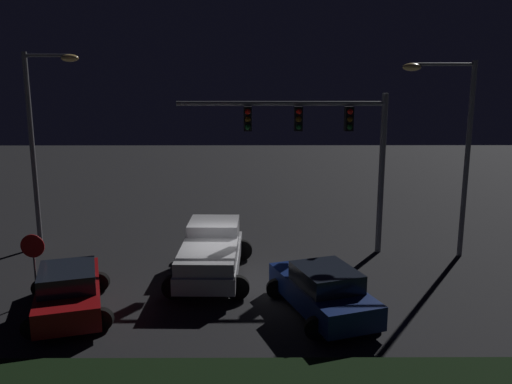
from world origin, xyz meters
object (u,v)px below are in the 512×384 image
object	(u,v)px
car_sedan_far	(323,290)
street_lamp_left	(41,128)
stop_sign	(33,255)
street_lamp_right	(454,135)
car_sedan	(69,290)
traffic_signal_gantry	(322,134)
pickup_truck	(212,249)

from	to	relation	value
car_sedan_far	street_lamp_left	distance (m)	13.40
street_lamp_left	stop_sign	bearing A→B (deg)	-73.55
car_sedan_far	street_lamp_right	xyz separation A→B (m)	(5.68, 5.43, 4.18)
car_sedan	street_lamp_left	xyz separation A→B (m)	(-3.06, 6.61, 4.34)
car_sedan_far	traffic_signal_gantry	distance (m)	7.27
street_lamp_left	stop_sign	size ratio (longest dim) A/B	3.64
traffic_signal_gantry	street_lamp_right	xyz separation A→B (m)	(5.05, -0.50, 0.02)
car_sedan	car_sedan_far	distance (m)	7.73
street_lamp_right	stop_sign	bearing A→B (deg)	-163.29
car_sedan	street_lamp_left	distance (m)	8.47
traffic_signal_gantry	car_sedan_far	bearing A→B (deg)	-96.03
pickup_truck	car_sedan	bearing A→B (deg)	128.74
street_lamp_right	stop_sign	world-z (taller)	street_lamp_right
pickup_truck	street_lamp_left	bearing A→B (deg)	65.45
stop_sign	street_lamp_right	bearing A→B (deg)	16.71
car_sedan	traffic_signal_gantry	xyz separation A→B (m)	(8.36, 5.89, 4.16)
pickup_truck	car_sedan	xyz separation A→B (m)	(-4.11, -3.17, -0.26)
car_sedan_far	stop_sign	bearing A→B (deg)	64.83
traffic_signal_gantry	stop_sign	world-z (taller)	traffic_signal_gantry
car_sedan_far	street_lamp_left	world-z (taller)	street_lamp_left
car_sedan	car_sedan_far	size ratio (longest dim) A/B	1.00
pickup_truck	street_lamp_left	xyz separation A→B (m)	(-7.17, 3.44, 4.08)
traffic_signal_gantry	street_lamp_left	bearing A→B (deg)	176.39
car_sedan_far	traffic_signal_gantry	size ratio (longest dim) A/B	0.57
traffic_signal_gantry	stop_sign	distance (m)	11.43
stop_sign	car_sedan_far	bearing A→B (deg)	-6.19
car_sedan_far	street_lamp_right	world-z (taller)	street_lamp_right
traffic_signal_gantry	street_lamp_right	size ratio (longest dim) A/B	1.08
pickup_truck	traffic_signal_gantry	distance (m)	6.38
traffic_signal_gantry	street_lamp_left	distance (m)	11.44
car_sedan_far	street_lamp_right	distance (m)	8.90
car_sedan_far	street_lamp_left	xyz separation A→B (m)	(-10.79, 6.65, 4.34)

